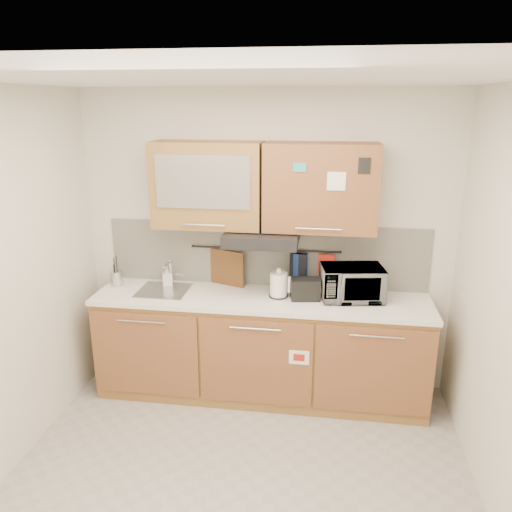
% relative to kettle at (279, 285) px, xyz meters
% --- Properties ---
extents(floor, '(3.20, 3.20, 0.00)m').
position_rel_kettle_xyz_m(floor, '(-0.15, -1.22, -1.02)').
color(floor, '#9E9993').
rests_on(floor, ground).
extents(ceiling, '(3.20, 3.20, 0.00)m').
position_rel_kettle_xyz_m(ceiling, '(-0.15, -1.22, 1.58)').
color(ceiling, white).
rests_on(ceiling, wall_back).
extents(wall_back, '(3.20, 0.00, 3.20)m').
position_rel_kettle_xyz_m(wall_back, '(-0.15, 0.28, 0.28)').
color(wall_back, silver).
rests_on(wall_back, ground).
extents(base_cabinet, '(2.80, 0.64, 0.88)m').
position_rel_kettle_xyz_m(base_cabinet, '(-0.15, -0.03, -0.61)').
color(base_cabinet, '#AB753C').
rests_on(base_cabinet, floor).
extents(countertop, '(2.82, 0.62, 0.04)m').
position_rel_kettle_xyz_m(countertop, '(-0.15, -0.03, -0.12)').
color(countertop, white).
rests_on(countertop, base_cabinet).
extents(backsplash, '(2.80, 0.02, 0.56)m').
position_rel_kettle_xyz_m(backsplash, '(-0.15, 0.27, 0.18)').
color(backsplash, silver).
rests_on(backsplash, countertop).
extents(upper_cabinets, '(1.82, 0.37, 0.70)m').
position_rel_kettle_xyz_m(upper_cabinets, '(-0.15, 0.10, 0.81)').
color(upper_cabinets, '#AB753C').
rests_on(upper_cabinets, wall_back).
extents(range_hood, '(0.60, 0.46, 0.10)m').
position_rel_kettle_xyz_m(range_hood, '(-0.15, 0.03, 0.40)').
color(range_hood, black).
rests_on(range_hood, upper_cabinets).
extents(sink, '(0.42, 0.40, 0.26)m').
position_rel_kettle_xyz_m(sink, '(-1.00, -0.01, -0.10)').
color(sink, silver).
rests_on(sink, countertop).
extents(utensil_rail, '(1.30, 0.02, 0.02)m').
position_rel_kettle_xyz_m(utensil_rail, '(-0.15, 0.23, 0.24)').
color(utensil_rail, black).
rests_on(utensil_rail, backsplash).
extents(utensil_crock, '(0.13, 0.13, 0.27)m').
position_rel_kettle_xyz_m(utensil_crock, '(-1.45, 0.06, -0.03)').
color(utensil_crock, silver).
rests_on(utensil_crock, countertop).
extents(kettle, '(0.18, 0.16, 0.25)m').
position_rel_kettle_xyz_m(kettle, '(0.00, 0.00, 0.00)').
color(kettle, white).
rests_on(kettle, countertop).
extents(toaster, '(0.25, 0.18, 0.18)m').
position_rel_kettle_xyz_m(toaster, '(0.22, -0.03, -0.01)').
color(toaster, black).
rests_on(toaster, countertop).
extents(microwave, '(0.55, 0.42, 0.28)m').
position_rel_kettle_xyz_m(microwave, '(0.60, 0.04, 0.04)').
color(microwave, '#999999').
rests_on(microwave, countertop).
extents(soap_bottle, '(0.11, 0.11, 0.18)m').
position_rel_kettle_xyz_m(soap_bottle, '(-1.00, 0.12, -0.01)').
color(soap_bottle, '#999999').
rests_on(soap_bottle, countertop).
extents(cutting_board, '(0.34, 0.14, 0.43)m').
position_rel_kettle_xyz_m(cutting_board, '(-0.49, 0.22, 0.00)').
color(cutting_board, brown).
rests_on(cutting_board, utensil_rail).
extents(oven_mitt, '(0.13, 0.07, 0.21)m').
position_rel_kettle_xyz_m(oven_mitt, '(0.16, 0.22, 0.11)').
color(oven_mitt, navy).
rests_on(oven_mitt, utensil_rail).
extents(dark_pouch, '(0.15, 0.08, 0.23)m').
position_rel_kettle_xyz_m(dark_pouch, '(0.15, 0.22, 0.11)').
color(dark_pouch, black).
rests_on(dark_pouch, utensil_rail).
extents(pot_holder, '(0.14, 0.03, 0.17)m').
position_rel_kettle_xyz_m(pot_holder, '(0.39, 0.22, 0.14)').
color(pot_holder, red).
rests_on(pot_holder, utensil_rail).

